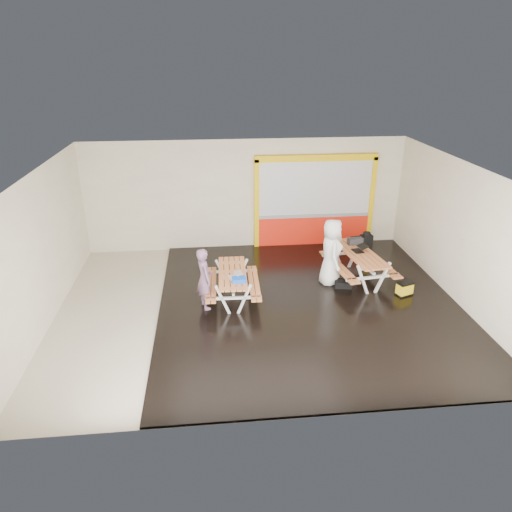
{
  "coord_description": "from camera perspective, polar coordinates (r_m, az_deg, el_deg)",
  "views": [
    {
      "loc": [
        -1.16,
        -10.31,
        5.9
      ],
      "look_at": [
        0.0,
        0.9,
        1.0
      ],
      "focal_mm": 33.01,
      "sensor_mm": 36.0,
      "label": 1
    }
  ],
  "objects": [
    {
      "name": "person_right",
      "position": [
        12.88,
        9.1,
        0.4
      ],
      "size": [
        0.63,
        0.94,
        1.89
      ],
      "primitive_type": "imported",
      "rotation": [
        0.0,
        0.0,
        1.54
      ],
      "color": "white",
      "rests_on": "deck"
    },
    {
      "name": "room",
      "position": [
        11.18,
        0.48,
        1.7
      ],
      "size": [
        10.02,
        8.02,
        3.52
      ],
      "color": "beige",
      "rests_on": "ground"
    },
    {
      "name": "backpack",
      "position": [
        14.19,
        13.19,
        1.71
      ],
      "size": [
        0.37,
        0.28,
        0.57
      ],
      "color": "black",
      "rests_on": "picnic_table_right"
    },
    {
      "name": "blue_pouch",
      "position": [
        11.4,
        -2.06,
        -2.87
      ],
      "size": [
        0.33,
        0.24,
        0.1
      ],
      "primitive_type": "cube",
      "rotation": [
        0.0,
        0.0,
        0.01
      ],
      "color": "blue",
      "rests_on": "picnic_table_left"
    },
    {
      "name": "toolbox",
      "position": [
        13.68,
        11.91,
        1.8
      ],
      "size": [
        0.44,
        0.26,
        0.24
      ],
      "color": "black",
      "rests_on": "picnic_table_right"
    },
    {
      "name": "picnic_table_left",
      "position": [
        11.97,
        -2.87,
        -2.78
      ],
      "size": [
        1.4,
        2.02,
        0.79
      ],
      "color": "#CA733C",
      "rests_on": "deck"
    },
    {
      "name": "dark_case",
      "position": [
        12.98,
        10.52,
        -3.3
      ],
      "size": [
        0.52,
        0.43,
        0.17
      ],
      "primitive_type": "cube",
      "rotation": [
        0.0,
        0.0,
        -0.2
      ],
      "color": "black",
      "rests_on": "deck"
    },
    {
      "name": "laptop_right",
      "position": [
        13.23,
        12.44,
        0.8
      ],
      "size": [
        0.45,
        0.42,
        0.17
      ],
      "color": "black",
      "rests_on": "picnic_table_right"
    },
    {
      "name": "laptop_left",
      "position": [
        11.59,
        -2.57,
        -2.43
      ],
      "size": [
        0.38,
        0.35,
        0.14
      ],
      "color": "silver",
      "rests_on": "picnic_table_left"
    },
    {
      "name": "person_left",
      "position": [
        11.53,
        -6.28,
        -2.75
      ],
      "size": [
        0.52,
        0.65,
        1.57
      ],
      "primitive_type": "imported",
      "rotation": [
        0.0,
        0.0,
        1.86
      ],
      "color": "#704F6B",
      "rests_on": "deck"
    },
    {
      "name": "fluke_bag",
      "position": [
        12.9,
        17.56,
        -3.82
      ],
      "size": [
        0.48,
        0.39,
        0.35
      ],
      "color": "black",
      "rests_on": "deck"
    },
    {
      "name": "deck",
      "position": [
        12.11,
        6.37,
        -5.68
      ],
      "size": [
        7.5,
        7.98,
        0.05
      ],
      "primitive_type": "cube",
      "color": "black",
      "rests_on": "room"
    },
    {
      "name": "kiosk",
      "position": [
        15.3,
        7.08,
        6.38
      ],
      "size": [
        3.88,
        0.16,
        3.0
      ],
      "color": "red",
      "rests_on": "room"
    },
    {
      "name": "picnic_table_right",
      "position": [
        13.24,
        12.4,
        -0.39
      ],
      "size": [
        1.78,
        2.37,
        0.87
      ],
      "color": "#CA733C",
      "rests_on": "deck"
    }
  ]
}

